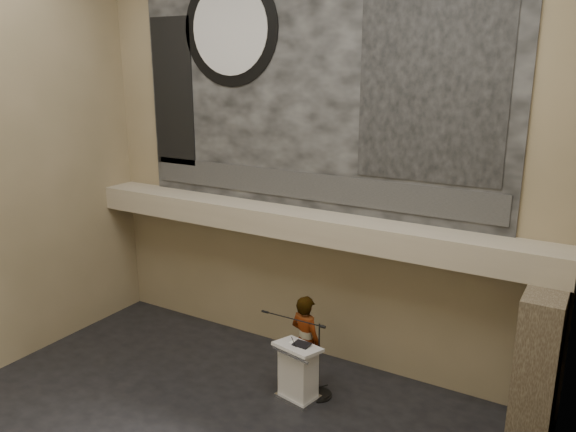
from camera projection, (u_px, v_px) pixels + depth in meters
The scene contains 17 objects.
wall_back at pixel (308, 156), 11.14m from camera, with size 10.00×0.02×8.50m, color #7C6E4E.
wall_right at pixel (567, 256), 5.36m from camera, with size 0.02×8.00×8.50m, color #7C6E4E.
soffit at pixel (298, 224), 11.15m from camera, with size 10.00×0.80×0.50m, color tan.
sprinkler_left at pixel (232, 226), 11.97m from camera, with size 0.04×0.04×0.06m, color #B2893D.
sprinkler_right at pixel (387, 254), 10.25m from camera, with size 0.04×0.04×0.06m, color #B2893D.
banner at pixel (308, 81), 10.73m from camera, with size 8.00×0.05×5.00m, color black.
banner_text_strip at pixel (307, 186), 11.24m from camera, with size 7.76×0.02×0.55m, color #2C2C2C.
banner_clock_rim at pixel (230, 29), 11.32m from camera, with size 2.30×2.30×0.02m, color black.
banner_clock_face at pixel (229, 29), 11.30m from camera, with size 1.84×1.84×0.02m, color silver.
banner_building_print at pixel (432, 77), 9.49m from camera, with size 2.60×0.02×3.60m, color black.
banner_brick_print at pixel (173, 92), 12.45m from camera, with size 1.10×0.02×3.20m, color black.
stone_pier at pixel (538, 368), 8.92m from camera, with size 0.60×1.40×2.70m, color #433729.
lectern at pixel (298, 372), 10.30m from camera, with size 0.90×0.72×1.14m.
binder at pixel (302, 344), 10.14m from camera, with size 0.29×0.24×0.04m, color black.
papers at pixel (292, 344), 10.18m from camera, with size 0.20×0.28×0.01m, color white.
speaker_person at pixel (306, 342), 10.64m from camera, with size 0.68×0.45×1.86m, color white.
mic_stand at pixel (316, 384), 10.51m from camera, with size 1.50×0.52×1.47m.
Camera 1 is at (5.28, -5.73, 6.04)m, focal length 35.00 mm.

